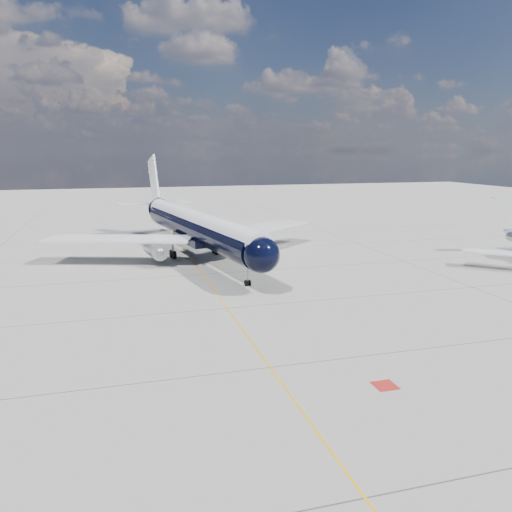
% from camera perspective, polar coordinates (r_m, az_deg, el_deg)
% --- Properties ---
extents(ground, '(320.00, 320.00, 0.00)m').
position_cam_1_polar(ground, '(71.00, -6.81, -1.16)').
color(ground, gray).
rests_on(ground, ground).
extents(taxiway_centerline, '(0.16, 160.00, 0.01)m').
position_cam_1_polar(taxiway_centerline, '(66.20, -6.13, -2.10)').
color(taxiway_centerline, '#E29E0B').
rests_on(taxiway_centerline, ground).
extents(red_marking, '(1.60, 1.60, 0.01)m').
position_cam_1_polar(red_marking, '(36.87, 14.52, -14.14)').
color(red_marking, maroon).
rests_on(red_marking, ground).
extents(main_airliner, '(43.03, 52.94, 15.36)m').
position_cam_1_polar(main_airliner, '(76.93, -7.07, 3.46)').
color(main_airliner, black).
rests_on(main_airliner, ground).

